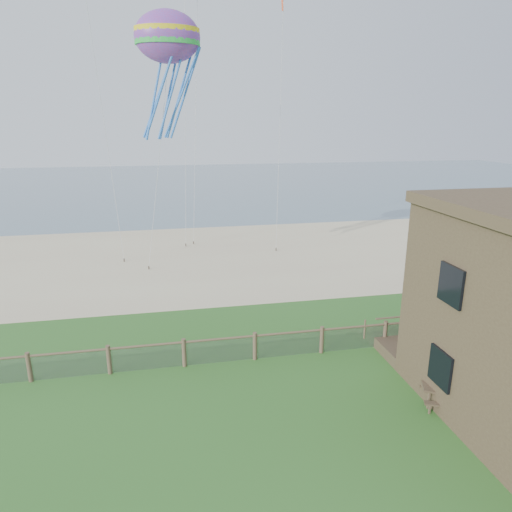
% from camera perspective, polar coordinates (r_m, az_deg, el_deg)
% --- Properties ---
extents(ground, '(160.00, 160.00, 0.00)m').
position_cam_1_polar(ground, '(15.34, 4.57, -23.50)').
color(ground, '#2E6121').
rests_on(ground, ground).
extents(sand_beach, '(72.00, 20.00, 0.02)m').
position_cam_1_polar(sand_beach, '(34.87, -5.20, -0.03)').
color(sand_beach, '#C5B08E').
rests_on(sand_beach, ground).
extents(ocean, '(160.00, 68.00, 0.02)m').
position_cam_1_polar(ocean, '(77.98, -8.76, 8.97)').
color(ocean, slate).
rests_on(ocean, ground).
extents(chainlink_fence, '(36.20, 0.20, 1.25)m').
position_cam_1_polar(chainlink_fence, '(19.91, -0.14, -11.38)').
color(chainlink_fence, '#51392D').
rests_on(chainlink_fence, ground).
extents(picnic_table, '(2.24, 1.99, 0.78)m').
position_cam_1_polar(picnic_table, '(18.38, 22.95, -15.93)').
color(picnic_table, brown).
rests_on(picnic_table, ground).
extents(octopus_kite, '(3.75, 2.76, 7.40)m').
position_cam_1_polar(octopus_kite, '(28.08, -10.79, 21.49)').
color(octopus_kite, '#DE2358').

